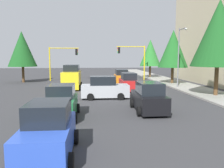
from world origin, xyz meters
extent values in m
plane|color=#353538|center=(0.00, 0.00, 0.00)|extent=(120.00, 120.00, 0.00)
cube|color=gray|center=(-5.00, 10.50, 0.07)|extent=(80.00, 4.00, 0.15)
cube|color=silver|center=(12.30, -3.00, 0.01)|extent=(2.20, 0.36, 0.01)
cone|color=silver|center=(11.00, -3.00, 0.01)|extent=(0.01, 1.10, 1.10)
cylinder|color=yellow|center=(-14.00, 7.50, 2.75)|extent=(0.18, 0.18, 5.50)
cylinder|color=yellow|center=(-14.00, 5.25, 5.35)|extent=(0.12, 4.50, 0.12)
cube|color=black|center=(-14.00, 3.36, 4.77)|extent=(0.36, 0.32, 0.96)
sphere|color=red|center=(-14.00, 3.18, 5.07)|extent=(0.18, 0.18, 0.18)
sphere|color=yellow|center=(-14.00, 3.18, 4.77)|extent=(0.18, 0.18, 0.18)
sphere|color=green|center=(-14.00, 3.18, 4.47)|extent=(0.18, 0.18, 0.18)
cylinder|color=yellow|center=(-14.00, -7.50, 2.61)|extent=(0.18, 0.18, 5.23)
cylinder|color=yellow|center=(-14.00, -5.25, 5.08)|extent=(0.12, 4.50, 0.12)
cube|color=black|center=(-14.00, -3.36, 4.50)|extent=(0.36, 0.32, 0.96)
sphere|color=red|center=(-14.00, -3.18, 4.80)|extent=(0.18, 0.18, 0.18)
sphere|color=yellow|center=(-14.00, -3.18, 4.50)|extent=(0.18, 0.18, 0.18)
sphere|color=green|center=(-14.00, -3.18, 4.20)|extent=(0.18, 0.18, 0.18)
cylinder|color=slate|center=(-4.00, 9.20, 3.50)|extent=(0.14, 0.14, 7.00)
cylinder|color=slate|center=(-3.10, 9.20, 6.80)|extent=(1.80, 0.10, 0.10)
ellipsoid|color=silver|center=(-2.20, 9.20, 6.65)|extent=(0.56, 0.28, 0.20)
cylinder|color=brown|center=(2.00, 10.50, 1.50)|extent=(0.36, 0.36, 2.99)
cone|color=#19511E|center=(2.00, 10.50, 5.79)|extent=(4.79, 4.79, 5.99)
cylinder|color=brown|center=(-8.00, 10.00, 1.25)|extent=(0.36, 0.36, 2.50)
cone|color=#1E6023|center=(-8.00, 10.00, 4.80)|extent=(4.00, 4.00, 5.00)
cylinder|color=brown|center=(-12.00, -11.00, 1.27)|extent=(0.36, 0.36, 2.54)
cone|color=#19511E|center=(-12.00, -11.00, 4.87)|extent=(4.06, 4.06, 5.07)
cylinder|color=brown|center=(-18.00, 9.50, 1.17)|extent=(0.36, 0.36, 2.35)
cone|color=#28752D|center=(-18.00, 9.50, 4.50)|extent=(3.76, 3.76, 4.70)
cube|color=yellow|center=(-4.67, -3.29, 1.09)|extent=(4.80, 1.90, 1.85)
cube|color=black|center=(-4.91, -3.29, 2.40)|extent=(2.50, 1.67, 0.76)
cylinder|color=black|center=(-3.18, -2.28, 0.30)|extent=(0.60, 0.20, 0.60)
cylinder|color=black|center=(-3.18, -4.30, 0.30)|extent=(0.60, 0.20, 0.60)
cylinder|color=black|center=(-6.16, -2.28, 0.30)|extent=(0.60, 0.20, 0.60)
cylinder|color=black|center=(-6.16, -4.30, 0.30)|extent=(0.60, 0.20, 0.60)
cube|color=#B2B5BA|center=(2.00, 0.24, 0.69)|extent=(1.74, 4.15, 1.05)
cube|color=black|center=(2.00, 0.03, 1.60)|extent=(1.53, 2.16, 0.76)
cylinder|color=black|center=(1.07, 1.53, 0.30)|extent=(0.20, 0.60, 0.60)
cylinder|color=black|center=(2.93, 1.53, 0.30)|extent=(0.20, 0.60, 0.60)
cylinder|color=black|center=(1.07, -1.05, 0.30)|extent=(0.20, 0.60, 0.60)
cylinder|color=black|center=(2.93, -1.05, 0.30)|extent=(0.20, 0.60, 0.60)
cube|color=red|center=(-2.44, 3.03, 0.69)|extent=(3.96, 1.65, 1.05)
cube|color=black|center=(-2.24, 3.03, 1.60)|extent=(2.06, 1.45, 0.76)
cylinder|color=black|center=(-3.67, 2.15, 0.30)|extent=(0.60, 0.20, 0.60)
cylinder|color=black|center=(-3.67, 3.92, 0.30)|extent=(0.60, 0.20, 0.60)
cylinder|color=black|center=(-1.21, 2.15, 0.30)|extent=(0.60, 0.20, 0.60)
cylinder|color=black|center=(-1.21, 3.92, 0.30)|extent=(0.60, 0.20, 0.60)
cube|color=blue|center=(13.50, -2.44, 0.69)|extent=(3.67, 1.66, 1.05)
cube|color=black|center=(13.32, -2.44, 1.60)|extent=(1.91, 1.46, 0.76)
cylinder|color=black|center=(14.64, -1.55, 0.30)|extent=(0.60, 0.20, 0.60)
cylinder|color=black|center=(14.64, -3.33, 0.30)|extent=(0.60, 0.20, 0.60)
cylinder|color=black|center=(12.36, -1.55, 0.30)|extent=(0.60, 0.20, 0.60)
cylinder|color=black|center=(12.36, -3.33, 0.30)|extent=(0.60, 0.20, 0.60)
cube|color=black|center=(7.05, 2.88, 0.69)|extent=(3.96, 1.70, 1.05)
cube|color=black|center=(7.25, 2.88, 1.60)|extent=(2.06, 1.50, 0.76)
cylinder|color=black|center=(5.82, 1.97, 0.30)|extent=(0.60, 0.20, 0.60)
cylinder|color=black|center=(5.82, 3.79, 0.30)|extent=(0.60, 0.20, 0.60)
cylinder|color=black|center=(8.28, 1.97, 0.30)|extent=(0.60, 0.20, 0.60)
cylinder|color=black|center=(8.28, 3.79, 0.30)|extent=(0.60, 0.20, 0.60)
cube|color=#1E7238|center=(8.19, -2.72, 0.69)|extent=(3.68, 1.70, 1.05)
cube|color=black|center=(8.01, -2.72, 1.60)|extent=(1.91, 1.49, 0.76)
cylinder|color=black|center=(9.33, -1.81, 0.30)|extent=(0.60, 0.20, 0.60)
cylinder|color=black|center=(9.33, -3.63, 0.30)|extent=(0.60, 0.20, 0.60)
cylinder|color=black|center=(7.05, -1.81, 0.30)|extent=(0.60, 0.20, 0.60)
cylinder|color=black|center=(7.05, -3.63, 0.30)|extent=(0.60, 0.20, 0.60)
cube|color=orange|center=(-9.46, 3.16, 0.69)|extent=(3.70, 1.77, 1.05)
cube|color=black|center=(-9.28, 3.16, 1.60)|extent=(1.93, 1.56, 0.76)
cylinder|color=black|center=(-10.61, 2.22, 0.30)|extent=(0.60, 0.20, 0.60)
cylinder|color=black|center=(-10.61, 4.11, 0.30)|extent=(0.60, 0.20, 0.60)
cylinder|color=black|center=(-8.31, 2.22, 0.30)|extent=(0.60, 0.20, 0.60)
cylinder|color=black|center=(-8.31, 4.11, 0.30)|extent=(0.60, 0.20, 0.60)
camera|label=1|loc=(21.37, -0.82, 3.56)|focal=35.53mm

